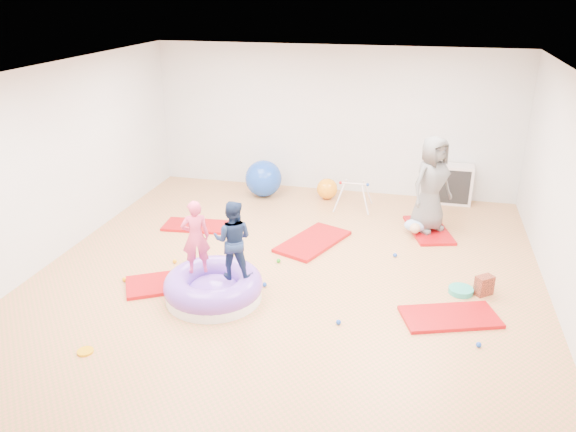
# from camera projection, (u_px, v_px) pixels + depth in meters

# --- Properties ---
(room) EXTENTS (7.01, 8.01, 2.81)m
(room) POSITION_uv_depth(u_px,v_px,m) (282.00, 188.00, 7.14)
(room) COLOR #CF7851
(room) RESTS_ON ground
(gym_mat_front_left) EXTENTS (1.37, 1.14, 0.05)m
(gym_mat_front_left) POSITION_uv_depth(u_px,v_px,m) (172.00, 282.00, 7.69)
(gym_mat_front_left) COLOR #BD000C
(gym_mat_front_left) RESTS_ON ground
(gym_mat_mid_left) EXTENTS (1.12, 0.63, 0.04)m
(gym_mat_mid_left) POSITION_uv_depth(u_px,v_px,m) (196.00, 226.00, 9.51)
(gym_mat_mid_left) COLOR #BD000C
(gym_mat_mid_left) RESTS_ON ground
(gym_mat_center_back) EXTENTS (1.11, 1.46, 0.05)m
(gym_mat_center_back) POSITION_uv_depth(u_px,v_px,m) (313.00, 241.00, 8.91)
(gym_mat_center_back) COLOR #BD000C
(gym_mat_center_back) RESTS_ON ground
(gym_mat_right) EXTENTS (1.29, 0.94, 0.05)m
(gym_mat_right) POSITION_uv_depth(u_px,v_px,m) (450.00, 317.00, 6.89)
(gym_mat_right) COLOR #BD000C
(gym_mat_right) RESTS_ON ground
(gym_mat_rear_right) EXTENTS (0.89, 1.29, 0.05)m
(gym_mat_rear_right) POSITION_uv_depth(u_px,v_px,m) (429.00, 230.00, 9.34)
(gym_mat_rear_right) COLOR #BD000C
(gym_mat_rear_right) RESTS_ON ground
(inflatable_cushion) EXTENTS (1.29, 1.29, 0.41)m
(inflatable_cushion) POSITION_uv_depth(u_px,v_px,m) (214.00, 287.00, 7.30)
(inflatable_cushion) COLOR white
(inflatable_cushion) RESTS_ON ground
(child_pink) EXTENTS (0.43, 0.37, 0.99)m
(child_pink) POSITION_uv_depth(u_px,v_px,m) (195.00, 233.00, 7.15)
(child_pink) COLOR #E14068
(child_pink) RESTS_ON inflatable_cushion
(child_navy) EXTENTS (0.55, 0.45, 1.04)m
(child_navy) POSITION_uv_depth(u_px,v_px,m) (233.00, 236.00, 7.01)
(child_navy) COLOR #152449
(child_navy) RESTS_ON inflatable_cushion
(adult_caregiver) EXTENTS (0.90, 0.90, 1.58)m
(adult_caregiver) POSITION_uv_depth(u_px,v_px,m) (432.00, 184.00, 9.02)
(adult_caregiver) COLOR #585858
(adult_caregiver) RESTS_ON gym_mat_rear_right
(infant) EXTENTS (0.36, 0.37, 0.21)m
(infant) POSITION_uv_depth(u_px,v_px,m) (415.00, 226.00, 9.15)
(infant) COLOR #95B1E3
(infant) RESTS_ON gym_mat_rear_right
(ball_pit_balls) EXTENTS (4.72, 2.15, 0.06)m
(ball_pit_balls) POSITION_uv_depth(u_px,v_px,m) (288.00, 284.00, 7.64)
(ball_pit_balls) COLOR #1540AD
(ball_pit_balls) RESTS_ON ground
(exercise_ball_blue) EXTENTS (0.70, 0.70, 0.70)m
(exercise_ball_blue) POSITION_uv_depth(u_px,v_px,m) (264.00, 178.00, 10.80)
(exercise_ball_blue) COLOR #1540AD
(exercise_ball_blue) RESTS_ON ground
(exercise_ball_orange) EXTENTS (0.40, 0.40, 0.40)m
(exercise_ball_orange) POSITION_uv_depth(u_px,v_px,m) (327.00, 189.00, 10.71)
(exercise_ball_orange) COLOR orange
(exercise_ball_orange) RESTS_ON ground
(infant_play_gym) EXTENTS (0.66, 0.63, 0.51)m
(infant_play_gym) POSITION_uv_depth(u_px,v_px,m) (354.00, 192.00, 10.15)
(infant_play_gym) COLOR silver
(infant_play_gym) RESTS_ON ground
(cube_shelf) EXTENTS (0.74, 0.36, 0.74)m
(cube_shelf) POSITION_uv_depth(u_px,v_px,m) (452.00, 184.00, 10.45)
(cube_shelf) COLOR silver
(cube_shelf) RESTS_ON ground
(balance_disc) EXTENTS (0.32, 0.32, 0.07)m
(balance_disc) POSITION_uv_depth(u_px,v_px,m) (461.00, 291.00, 7.46)
(balance_disc) COLOR teal
(balance_disc) RESTS_ON ground
(backpack) EXTENTS (0.27, 0.26, 0.27)m
(backpack) POSITION_uv_depth(u_px,v_px,m) (484.00, 285.00, 7.39)
(backpack) COLOR #C04021
(backpack) RESTS_ON ground
(yellow_toy) EXTENTS (0.18, 0.18, 0.03)m
(yellow_toy) POSITION_uv_depth(u_px,v_px,m) (85.00, 351.00, 6.26)
(yellow_toy) COLOR #E19B06
(yellow_toy) RESTS_ON ground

